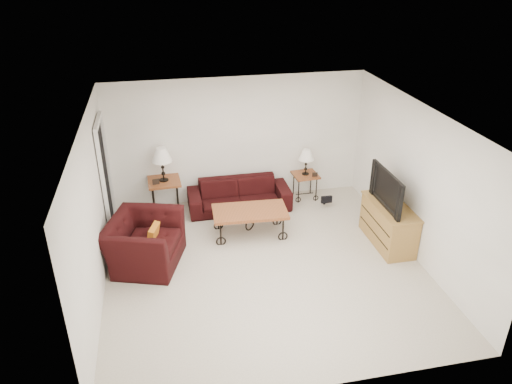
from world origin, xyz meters
The scene contains 20 objects.
ground centered at (0.00, 0.00, 0.00)m, with size 5.00×5.00×0.00m, color beige.
wall_back centered at (0.00, 2.50, 1.25)m, with size 5.00×0.02×2.50m, color white.
wall_front centered at (0.00, -2.50, 1.25)m, with size 5.00×0.02×2.50m, color white.
wall_left centered at (-2.50, 0.00, 1.25)m, with size 0.02×5.00×2.50m, color white.
wall_right centered at (2.50, 0.00, 1.25)m, with size 0.02×5.00×2.50m, color white.
ceiling centered at (0.00, 0.00, 2.50)m, with size 5.00×5.00×0.00m, color white.
doorway centered at (-2.47, 1.65, 1.02)m, with size 0.08×0.94×2.04m, color black.
sofa centered at (-0.06, 2.02, 0.29)m, with size 1.98×0.77×0.58m, color black.
side_table_left centered at (-1.48, 2.20, 0.33)m, with size 0.60×0.60×0.66m, color brown.
side_table_right centered at (1.33, 2.20, 0.27)m, with size 0.49×0.49×0.53m, color brown.
lamp_left centered at (-1.48, 2.20, 0.99)m, with size 0.37×0.37×0.66m, color black, non-canonical shape.
lamp_right centered at (1.33, 2.20, 0.80)m, with size 0.30×0.30×0.53m, color black, non-canonical shape.
photo_frame_left centered at (-1.63, 2.05, 0.71)m, with size 0.13×0.02×0.11m, color black.
photo_frame_right centered at (1.48, 2.05, 0.57)m, with size 0.11×0.01×0.09m, color black.
coffee_table centered at (-0.04, 1.02, 0.24)m, with size 1.30×0.70×0.49m, color brown.
armchair centered at (-1.88, 0.49, 0.40)m, with size 1.22×1.06×0.79m, color black.
throw_pillow centered at (-1.72, 0.44, 0.52)m, with size 0.36×0.09×0.36m, color #B86817.
tv_stand centered at (2.23, 0.26, 0.37)m, with size 0.51×1.23×0.74m, color #A5793D.
television centered at (2.21, 0.26, 1.05)m, with size 1.10×0.14×0.63m, color black.
backpack centered at (1.63, 1.82, 0.22)m, with size 0.33×0.25×0.43m, color black.
Camera 1 is at (-1.45, -6.35, 4.62)m, focal length 34.22 mm.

